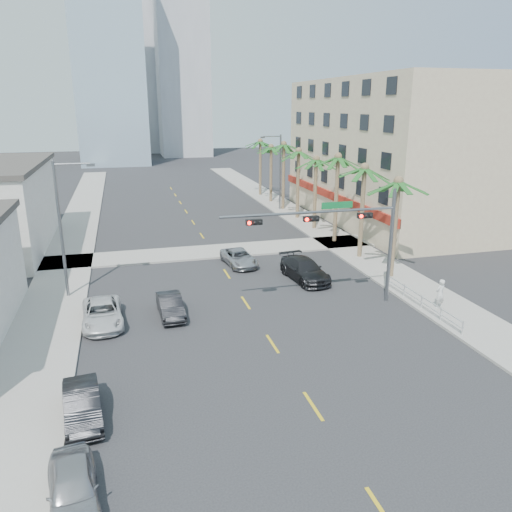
{
  "coord_description": "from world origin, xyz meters",
  "views": [
    {
      "loc": [
        -7.14,
        -19.22,
        12.3
      ],
      "look_at": [
        0.37,
        8.81,
        3.5
      ],
      "focal_mm": 35.0,
      "sensor_mm": 36.0,
      "label": 1
    }
  ],
  "objects_px": {
    "traffic_signal_mast": "(345,229)",
    "car_lane_center": "(239,258)",
    "car_parked_near": "(73,488)",
    "car_parked_far": "(102,314)",
    "car_lane_right": "(305,270)",
    "car_lane_left": "(170,306)",
    "car_parked_mid": "(82,405)",
    "pedestrian": "(440,294)"
  },
  "relations": [
    {
      "from": "traffic_signal_mast",
      "to": "car_lane_center",
      "type": "height_order",
      "value": "traffic_signal_mast"
    },
    {
      "from": "traffic_signal_mast",
      "to": "pedestrian",
      "type": "xyz_separation_m",
      "value": [
        5.6,
        -2.21,
        -3.97
      ]
    },
    {
      "from": "car_parked_near",
      "to": "car_parked_mid",
      "type": "height_order",
      "value": "car_parked_mid"
    },
    {
      "from": "car_parked_mid",
      "to": "car_parked_far",
      "type": "relative_size",
      "value": 0.83
    },
    {
      "from": "car_parked_mid",
      "to": "traffic_signal_mast",
      "type": "bearing_deg",
      "value": 22.6
    },
    {
      "from": "car_lane_left",
      "to": "car_parked_mid",
      "type": "bearing_deg",
      "value": -117.37
    },
    {
      "from": "car_lane_left",
      "to": "car_lane_center",
      "type": "bearing_deg",
      "value": 51.78
    },
    {
      "from": "traffic_signal_mast",
      "to": "car_lane_right",
      "type": "distance_m",
      "value": 6.85
    },
    {
      "from": "car_parked_mid",
      "to": "car_lane_center",
      "type": "distance_m",
      "value": 21.26
    },
    {
      "from": "car_parked_near",
      "to": "car_parked_mid",
      "type": "bearing_deg",
      "value": 82.8
    },
    {
      "from": "car_parked_far",
      "to": "car_parked_mid",
      "type": "bearing_deg",
      "value": -96.34
    },
    {
      "from": "car_parked_far",
      "to": "car_lane_right",
      "type": "bearing_deg",
      "value": 13.91
    },
    {
      "from": "car_parked_mid",
      "to": "car_parked_far",
      "type": "distance_m",
      "value": 9.41
    },
    {
      "from": "traffic_signal_mast",
      "to": "car_lane_left",
      "type": "xyz_separation_m",
      "value": [
        -10.68,
        1.24,
        -4.41
      ]
    },
    {
      "from": "traffic_signal_mast",
      "to": "car_parked_far",
      "type": "bearing_deg",
      "value": 176.01
    },
    {
      "from": "car_parked_mid",
      "to": "car_lane_center",
      "type": "relative_size",
      "value": 0.89
    },
    {
      "from": "car_lane_left",
      "to": "car_lane_center",
      "type": "height_order",
      "value": "car_lane_left"
    },
    {
      "from": "traffic_signal_mast",
      "to": "car_lane_center",
      "type": "xyz_separation_m",
      "value": [
        -4.37,
        9.94,
        -4.43
      ]
    },
    {
      "from": "traffic_signal_mast",
      "to": "car_parked_near",
      "type": "relative_size",
      "value": 2.89
    },
    {
      "from": "car_lane_center",
      "to": "car_lane_right",
      "type": "xyz_separation_m",
      "value": [
        3.84,
        -4.62,
        0.14
      ]
    },
    {
      "from": "car_lane_center",
      "to": "traffic_signal_mast",
      "type": "bearing_deg",
      "value": -72.24
    },
    {
      "from": "car_parked_near",
      "to": "car_lane_right",
      "type": "distance_m",
      "value": 23.52
    },
    {
      "from": "car_lane_left",
      "to": "car_lane_right",
      "type": "xyz_separation_m",
      "value": [
        10.15,
        4.07,
        0.12
      ]
    },
    {
      "from": "car_lane_center",
      "to": "pedestrian",
      "type": "distance_m",
      "value": 15.72
    },
    {
      "from": "car_lane_center",
      "to": "pedestrian",
      "type": "xyz_separation_m",
      "value": [
        9.97,
        -12.15,
        0.46
      ]
    },
    {
      "from": "car_parked_far",
      "to": "car_lane_left",
      "type": "bearing_deg",
      "value": 0.21
    },
    {
      "from": "car_lane_right",
      "to": "car_lane_center",
      "type": "bearing_deg",
      "value": 123.15
    },
    {
      "from": "car_parked_mid",
      "to": "car_lane_center",
      "type": "height_order",
      "value": "car_parked_mid"
    },
    {
      "from": "car_parked_mid",
      "to": "car_parked_far",
      "type": "height_order",
      "value": "car_parked_far"
    },
    {
      "from": "car_parked_far",
      "to": "pedestrian",
      "type": "relative_size",
      "value": 2.58
    },
    {
      "from": "car_parked_near",
      "to": "car_lane_center",
      "type": "distance_m",
      "value": 25.44
    },
    {
      "from": "car_parked_near",
      "to": "pedestrian",
      "type": "relative_size",
      "value": 2.05
    },
    {
      "from": "car_parked_mid",
      "to": "car_parked_near",
      "type": "bearing_deg",
      "value": -96.27
    },
    {
      "from": "car_parked_near",
      "to": "pedestrian",
      "type": "height_order",
      "value": "pedestrian"
    },
    {
      "from": "car_parked_mid",
      "to": "pedestrian",
      "type": "height_order",
      "value": "pedestrian"
    },
    {
      "from": "car_parked_near",
      "to": "car_lane_right",
      "type": "relative_size",
      "value": 0.73
    },
    {
      "from": "car_parked_near",
      "to": "car_parked_far",
      "type": "distance_m",
      "value": 14.12
    },
    {
      "from": "car_parked_near",
      "to": "car_parked_mid",
      "type": "distance_m",
      "value": 4.72
    },
    {
      "from": "car_parked_near",
      "to": "car_parked_far",
      "type": "height_order",
      "value": "car_parked_far"
    },
    {
      "from": "car_parked_near",
      "to": "car_parked_far",
      "type": "xyz_separation_m",
      "value": [
        0.55,
        14.11,
        0.02
      ]
    },
    {
      "from": "car_lane_left",
      "to": "car_lane_right",
      "type": "bearing_deg",
      "value": 19.6
    },
    {
      "from": "car_parked_near",
      "to": "car_lane_left",
      "type": "xyz_separation_m",
      "value": [
        4.5,
        14.33,
        -0.01
      ]
    }
  ]
}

